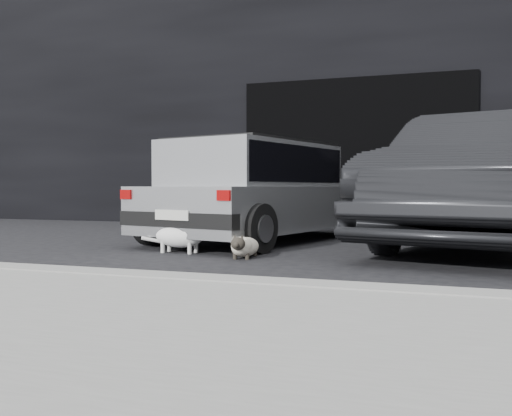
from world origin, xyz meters
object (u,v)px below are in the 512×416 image
(second_car, at_px, (488,179))
(cat_siamese, at_px, (244,246))
(silver_hatchback, at_px, (258,187))
(cat_white, at_px, (182,236))

(second_car, height_order, cat_siamese, second_car)
(silver_hatchback, height_order, second_car, second_car)
(silver_hatchback, relative_size, cat_white, 4.55)
(cat_white, bearing_deg, cat_siamese, 78.31)
(cat_siamese, xyz_separation_m, cat_white, (-0.77, 0.20, 0.07))
(silver_hatchback, relative_size, second_car, 0.77)
(cat_siamese, height_order, cat_white, cat_white)
(silver_hatchback, distance_m, cat_white, 1.63)
(second_car, relative_size, cat_white, 5.88)
(cat_siamese, relative_size, cat_white, 0.89)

